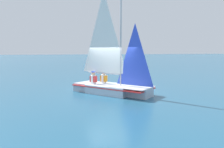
# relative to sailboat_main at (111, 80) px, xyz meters

# --- Properties ---
(ground_plane) EXTENTS (260.00, 260.00, 0.00)m
(ground_plane) POSITION_rel_sailboat_main_xyz_m (-0.03, -0.03, -0.71)
(ground_plane) COLOR #235675
(sailboat_main) EXTENTS (4.51, 3.99, 5.65)m
(sailboat_main) POSITION_rel_sailboat_main_xyz_m (0.00, 0.00, 0.00)
(sailboat_main) COLOR #B2BCCC
(sailboat_main) RESTS_ON ground_plane
(sailor_helm) EXTENTS (0.43, 0.42, 1.16)m
(sailor_helm) POSITION_rel_sailboat_main_xyz_m (0.72, 0.22, -0.08)
(sailor_helm) COLOR black
(sailor_helm) RESTS_ON ground_plane
(sailor_crew) EXTENTS (0.43, 0.42, 1.16)m
(sailor_crew) POSITION_rel_sailboat_main_xyz_m (0.71, 0.84, -0.08)
(sailor_crew) COLOR black
(sailor_crew) RESTS_ON ground_plane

